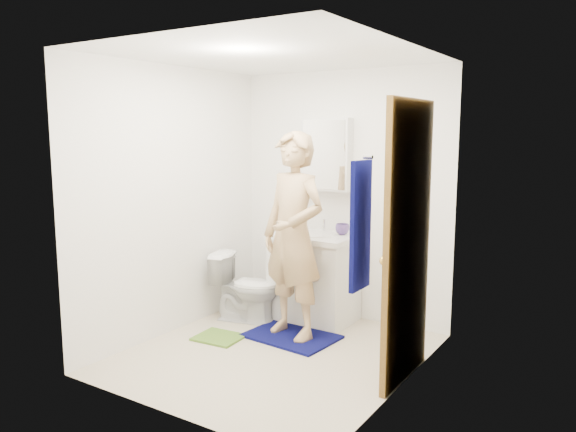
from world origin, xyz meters
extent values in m
cube|color=beige|center=(0.00, 0.00, -0.01)|extent=(2.20, 2.40, 0.02)
cube|color=white|center=(0.00, 0.00, 2.41)|extent=(2.20, 2.40, 0.02)
cube|color=white|center=(0.00, 1.21, 1.20)|extent=(2.20, 0.02, 2.40)
cube|color=white|center=(0.00, -1.21, 1.20)|extent=(2.20, 0.02, 2.40)
cube|color=white|center=(-1.11, 0.00, 1.20)|extent=(0.02, 2.40, 2.40)
cube|color=white|center=(1.11, 0.00, 1.20)|extent=(0.02, 2.40, 2.40)
cube|color=white|center=(-0.15, 0.91, 0.40)|extent=(0.75, 0.55, 0.80)
cube|color=white|center=(-0.15, 0.91, 0.83)|extent=(0.79, 0.59, 0.05)
cylinder|color=white|center=(-0.15, 0.91, 0.84)|extent=(0.40, 0.40, 0.03)
cylinder|color=silver|center=(-0.15, 1.09, 0.91)|extent=(0.03, 0.03, 0.12)
cube|color=white|center=(-0.15, 1.14, 1.60)|extent=(0.50, 0.12, 0.70)
cube|color=white|center=(-0.15, 1.08, 1.60)|extent=(0.46, 0.01, 0.66)
cube|color=brown|center=(1.07, 0.15, 1.02)|extent=(0.05, 0.80, 2.05)
sphere|color=gold|center=(1.03, -0.17, 0.95)|extent=(0.07, 0.07, 0.07)
cube|color=#080A4A|center=(1.03, -0.57, 1.25)|extent=(0.03, 0.24, 0.80)
cylinder|color=silver|center=(1.07, -0.57, 1.67)|extent=(0.06, 0.02, 0.02)
imported|color=white|center=(-0.70, 0.55, 0.33)|extent=(0.72, 0.52, 0.66)
cube|color=#080A4A|center=(-0.08, 0.39, 0.01)|extent=(0.82, 0.62, 0.02)
cube|color=#5C8A2E|center=(-0.61, 0.02, 0.01)|extent=(0.42, 0.37, 0.02)
imported|color=#AF5161|center=(-0.45, 0.85, 0.95)|extent=(0.11, 0.11, 0.21)
imported|color=#563E88|center=(0.08, 1.04, 0.90)|extent=(0.16, 0.16, 0.10)
imported|color=tan|center=(-0.07, 0.40, 0.92)|extent=(0.73, 0.56, 1.80)
camera|label=1|loc=(2.49, -3.66, 1.82)|focal=35.00mm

